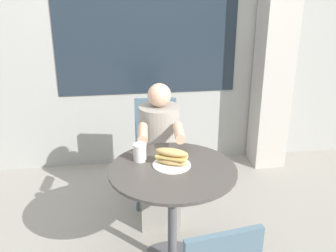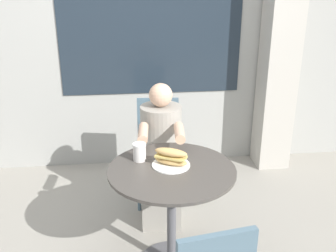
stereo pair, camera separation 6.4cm
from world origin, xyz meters
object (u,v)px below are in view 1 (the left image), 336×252
at_px(cafe_table, 173,195).
at_px(seated_diner, 160,163).
at_px(diner_chair, 156,140).
at_px(drink_cup, 140,152).
at_px(sandwich_on_plate, 171,158).

bearing_deg(cafe_table, seated_diner, 91.31).
distance_m(diner_chair, drink_cup, 0.84).
relative_size(cafe_table, diner_chair, 0.91).
bearing_deg(diner_chair, seated_diner, 93.05).
relative_size(diner_chair, drink_cup, 7.56).
bearing_deg(cafe_table, sandwich_on_plate, 95.56).
xyz_separation_m(diner_chair, seated_diner, (-0.01, -0.35, -0.04)).
relative_size(cafe_table, sandwich_on_plate, 3.32).
height_order(cafe_table, drink_cup, drink_cup).
xyz_separation_m(diner_chair, drink_cup, (-0.19, -0.77, 0.26)).
distance_m(cafe_table, drink_cup, 0.34).
xyz_separation_m(seated_diner, sandwich_on_plate, (0.01, -0.52, 0.29)).
xyz_separation_m(cafe_table, diner_chair, (-0.00, 0.91, -0.02)).
bearing_deg(drink_cup, seated_diner, 67.40).
bearing_deg(seated_diner, cafe_table, 96.11).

